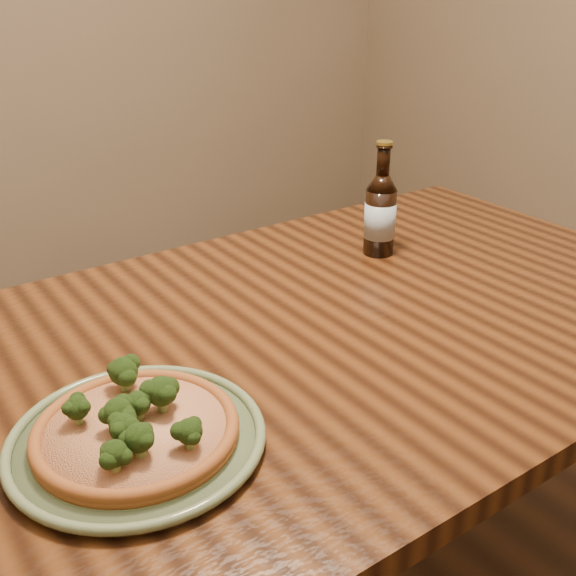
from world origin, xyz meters
TOP-DOWN VIEW (x-y plane):
  - table at (0.00, 0.10)m, footprint 1.60×0.90m
  - plate at (-0.36, -0.03)m, footprint 0.33×0.33m
  - pizza at (-0.36, -0.03)m, footprint 0.26×0.26m
  - beer_bottle at (0.33, 0.28)m, footprint 0.07×0.07m

SIDE VIEW (x-z plane):
  - table at x=0.00m, z-range 0.28..1.03m
  - plate at x=-0.36m, z-range 0.75..0.77m
  - pizza at x=-0.36m, z-range 0.74..0.81m
  - beer_bottle at x=0.33m, z-range 0.72..0.96m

